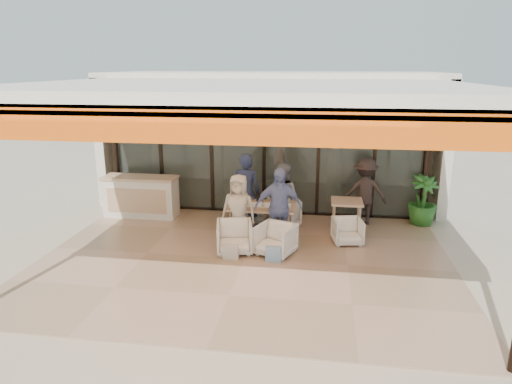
{
  "coord_description": "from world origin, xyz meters",
  "views": [
    {
      "loc": [
        1.42,
        -8.17,
        3.69
      ],
      "look_at": [
        0.1,
        0.9,
        1.15
      ],
      "focal_mm": 32.0,
      "sensor_mm": 36.0,
      "label": 1
    }
  ],
  "objects_px": {
    "host_counter": "(141,196)",
    "diner_navy": "(246,192)",
    "standing_woman": "(365,192)",
    "chair_near_right": "(276,238)",
    "diner_periwinkle": "(278,207)",
    "chair_far_right": "(284,209)",
    "side_chair": "(347,230)",
    "dining_table": "(261,207)",
    "diner_cream": "(239,210)",
    "chair_far_left": "(249,208)",
    "side_table": "(347,205)",
    "potted_palm": "(423,200)",
    "chair_near_left": "(234,236)",
    "diner_grey": "(282,198)"
  },
  "relations": [
    {
      "from": "chair_near_right",
      "to": "diner_navy",
      "type": "height_order",
      "value": "diner_navy"
    },
    {
      "from": "dining_table",
      "to": "chair_far_right",
      "type": "height_order",
      "value": "dining_table"
    },
    {
      "from": "dining_table",
      "to": "diner_grey",
      "type": "height_order",
      "value": "diner_grey"
    },
    {
      "from": "diner_cream",
      "to": "side_table",
      "type": "bearing_deg",
      "value": 30.94
    },
    {
      "from": "diner_cream",
      "to": "standing_woman",
      "type": "height_order",
      "value": "standing_woman"
    },
    {
      "from": "host_counter",
      "to": "standing_woman",
      "type": "relative_size",
      "value": 1.14
    },
    {
      "from": "diner_navy",
      "to": "diner_periwinkle",
      "type": "bearing_deg",
      "value": 126.55
    },
    {
      "from": "chair_near_left",
      "to": "side_table",
      "type": "xyz_separation_m",
      "value": [
        2.3,
        1.57,
        0.28
      ]
    },
    {
      "from": "dining_table",
      "to": "diner_cream",
      "type": "distance_m",
      "value": 0.62
    },
    {
      "from": "chair_far_left",
      "to": "diner_periwinkle",
      "type": "bearing_deg",
      "value": 107.8
    },
    {
      "from": "dining_table",
      "to": "diner_cream",
      "type": "bearing_deg",
      "value": -132.02
    },
    {
      "from": "diner_cream",
      "to": "side_chair",
      "type": "bearing_deg",
      "value": 13.91
    },
    {
      "from": "dining_table",
      "to": "side_chair",
      "type": "xyz_separation_m",
      "value": [
        1.89,
        -0.14,
        -0.38
      ]
    },
    {
      "from": "side_table",
      "to": "chair_far_left",
      "type": "bearing_deg",
      "value": 171.84
    },
    {
      "from": "chair_far_left",
      "to": "diner_grey",
      "type": "xyz_separation_m",
      "value": [
        0.84,
        -0.5,
        0.46
      ]
    },
    {
      "from": "chair_near_left",
      "to": "diner_grey",
      "type": "xyz_separation_m",
      "value": [
        0.84,
        1.4,
        0.44
      ]
    },
    {
      "from": "dining_table",
      "to": "potted_palm",
      "type": "relative_size",
      "value": 1.22
    },
    {
      "from": "chair_near_right",
      "to": "diner_grey",
      "type": "relative_size",
      "value": 0.44
    },
    {
      "from": "dining_table",
      "to": "chair_near_right",
      "type": "xyz_separation_m",
      "value": [
        0.43,
        -0.96,
        -0.33
      ]
    },
    {
      "from": "host_counter",
      "to": "side_table",
      "type": "distance_m",
      "value": 5.08
    },
    {
      "from": "dining_table",
      "to": "diner_grey",
      "type": "distance_m",
      "value": 0.63
    },
    {
      "from": "diner_navy",
      "to": "potted_palm",
      "type": "bearing_deg",
      "value": -173.98
    },
    {
      "from": "side_table",
      "to": "potted_palm",
      "type": "xyz_separation_m",
      "value": [
        1.81,
        0.74,
        -0.02
      ]
    },
    {
      "from": "side_chair",
      "to": "chair_far_right",
      "type": "bearing_deg",
      "value": 132.79
    },
    {
      "from": "chair_far_right",
      "to": "side_chair",
      "type": "xyz_separation_m",
      "value": [
        1.46,
        -1.08,
        -0.05
      ]
    },
    {
      "from": "chair_near_left",
      "to": "diner_periwinkle",
      "type": "height_order",
      "value": "diner_periwinkle"
    },
    {
      "from": "chair_near_left",
      "to": "diner_navy",
      "type": "bearing_deg",
      "value": 77.98
    },
    {
      "from": "chair_near_left",
      "to": "standing_woman",
      "type": "bearing_deg",
      "value": 26.07
    },
    {
      "from": "chair_far_right",
      "to": "diner_periwinkle",
      "type": "xyz_separation_m",
      "value": [
        0.0,
        -1.4,
        0.49
      ]
    },
    {
      "from": "diner_grey",
      "to": "diner_periwinkle",
      "type": "xyz_separation_m",
      "value": [
        0.0,
        -0.9,
        0.04
      ]
    },
    {
      "from": "host_counter",
      "to": "potted_palm",
      "type": "xyz_separation_m",
      "value": [
        6.87,
        0.37,
        0.08
      ]
    },
    {
      "from": "dining_table",
      "to": "diner_periwinkle",
      "type": "xyz_separation_m",
      "value": [
        0.43,
        -0.46,
        0.16
      ]
    },
    {
      "from": "chair_near_right",
      "to": "potted_palm",
      "type": "bearing_deg",
      "value": 56.66
    },
    {
      "from": "standing_woman",
      "to": "potted_palm",
      "type": "height_order",
      "value": "standing_woman"
    },
    {
      "from": "diner_periwinkle",
      "to": "side_table",
      "type": "height_order",
      "value": "diner_periwinkle"
    },
    {
      "from": "side_chair",
      "to": "chair_near_right",
      "type": "bearing_deg",
      "value": -161.42
    },
    {
      "from": "dining_table",
      "to": "diner_periwinkle",
      "type": "relative_size",
      "value": 0.89
    },
    {
      "from": "diner_grey",
      "to": "standing_woman",
      "type": "xyz_separation_m",
      "value": [
        1.9,
        0.75,
        0.01
      ]
    },
    {
      "from": "diner_navy",
      "to": "side_table",
      "type": "distance_m",
      "value": 2.32
    },
    {
      "from": "diner_cream",
      "to": "side_table",
      "type": "distance_m",
      "value": 2.54
    },
    {
      "from": "dining_table",
      "to": "chair_near_right",
      "type": "bearing_deg",
      "value": -65.89
    },
    {
      "from": "diner_periwinkle",
      "to": "host_counter",
      "type": "bearing_deg",
      "value": 146.42
    },
    {
      "from": "chair_far_left",
      "to": "chair_far_right",
      "type": "height_order",
      "value": "chair_far_right"
    },
    {
      "from": "host_counter",
      "to": "diner_navy",
      "type": "bearing_deg",
      "value": -11.09
    },
    {
      "from": "chair_far_right",
      "to": "potted_palm",
      "type": "height_order",
      "value": "potted_palm"
    },
    {
      "from": "chair_far_left",
      "to": "side_table",
      "type": "xyz_separation_m",
      "value": [
        2.3,
        -0.33,
        0.29
      ]
    },
    {
      "from": "chair_near_right",
      "to": "diner_cream",
      "type": "relative_size",
      "value": 0.47
    },
    {
      "from": "chair_near_left",
      "to": "potted_palm",
      "type": "distance_m",
      "value": 4.72
    },
    {
      "from": "diner_grey",
      "to": "side_chair",
      "type": "height_order",
      "value": "diner_grey"
    },
    {
      "from": "chair_near_right",
      "to": "diner_periwinkle",
      "type": "relative_size",
      "value": 0.42
    }
  ]
}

